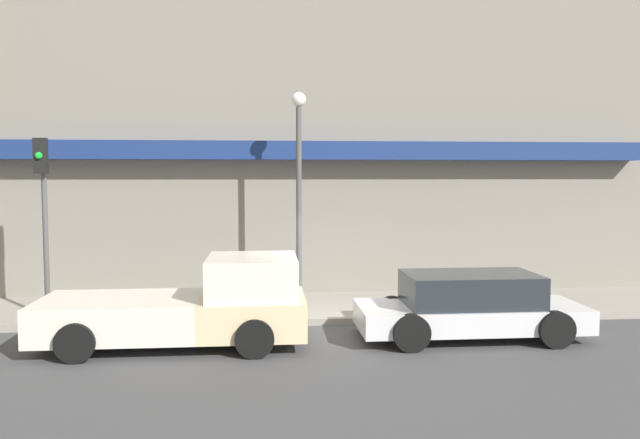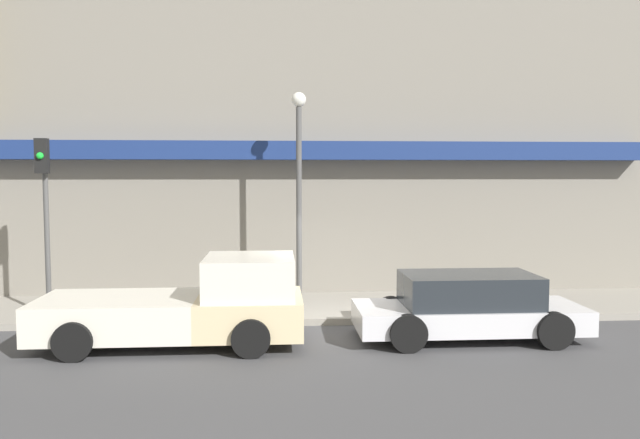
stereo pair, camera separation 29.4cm
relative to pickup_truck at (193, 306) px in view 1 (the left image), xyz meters
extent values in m
plane|color=#424244|center=(2.96, 1.37, -0.80)|extent=(80.00, 80.00, 0.00)
cube|color=gray|center=(2.96, 3.00, -0.72)|extent=(36.00, 3.27, 0.16)
cube|color=gray|center=(2.96, 6.13, 4.45)|extent=(19.80, 3.00, 10.49)
cube|color=navy|center=(2.96, 4.33, 3.33)|extent=(18.22, 0.60, 0.50)
cube|color=beige|center=(1.21, 0.00, -0.18)|extent=(2.12, 2.08, 0.75)
cube|color=silver|center=(1.21, 0.00, 0.60)|extent=(1.80, 1.91, 0.81)
cube|color=silver|center=(-1.45, 0.00, -0.18)|extent=(3.18, 2.08, 0.75)
cylinder|color=black|center=(1.26, 1.04, -0.42)|extent=(0.75, 0.22, 0.75)
cylinder|color=black|center=(1.26, -1.04, -0.42)|extent=(0.75, 0.22, 0.75)
cylinder|color=black|center=(-2.03, 1.04, -0.42)|extent=(0.75, 0.22, 0.75)
cylinder|color=black|center=(-2.03, -1.04, -0.42)|extent=(0.75, 0.22, 0.75)
cube|color=silver|center=(5.79, 0.00, -0.32)|extent=(4.76, 1.80, 0.50)
cube|color=#23282D|center=(5.79, 0.00, 0.26)|extent=(2.76, 1.62, 0.67)
cylinder|color=black|center=(7.26, 0.90, -0.42)|extent=(0.75, 0.22, 0.75)
cylinder|color=black|center=(7.26, -0.90, -0.42)|extent=(0.75, 0.22, 0.75)
cylinder|color=black|center=(4.31, 0.90, -0.42)|extent=(0.75, 0.22, 0.75)
cylinder|color=black|center=(4.31, -0.90, -0.42)|extent=(0.75, 0.22, 0.75)
cylinder|color=red|center=(5.52, 2.08, -0.42)|extent=(0.19, 0.19, 0.43)
sphere|color=red|center=(5.52, 2.08, -0.15)|extent=(0.18, 0.18, 0.18)
cylinder|color=#4C4C4C|center=(2.32, 2.79, 1.85)|extent=(0.14, 0.14, 4.98)
sphere|color=silver|center=(2.32, 2.79, 4.52)|extent=(0.36, 0.36, 0.36)
cylinder|color=#4C4C4C|center=(-3.57, 2.13, 1.43)|extent=(0.12, 0.12, 4.14)
cube|color=black|center=(-3.57, 1.97, 3.10)|extent=(0.28, 0.20, 0.80)
sphere|color=green|center=(-3.57, 1.85, 3.10)|extent=(0.16, 0.16, 0.16)
camera|label=1|loc=(1.45, -12.68, 2.68)|focal=35.00mm
camera|label=2|loc=(1.74, -12.71, 2.68)|focal=35.00mm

